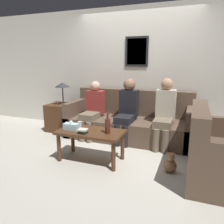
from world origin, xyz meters
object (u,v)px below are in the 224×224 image
couch_main (129,122)px  drinking_glass (79,124)px  person_left (93,108)px  person_middle (127,108)px  person_right (165,111)px  couch_side (222,156)px  teddy_bear (170,163)px  coffee_table (91,135)px  wine_bottle (108,125)px

couch_main → drinking_glass: size_ratio=26.38×
person_left → person_middle: bearing=2.2°
person_left → person_right: person_right is taller
couch_side → person_left: size_ratio=1.14×
person_middle → teddy_bear: size_ratio=4.24×
couch_main → person_left: (-0.70, -0.21, 0.29)m
coffee_table → person_right: 1.43m
couch_main → teddy_bear: 1.51m
coffee_table → wine_bottle: 0.35m
coffee_table → drinking_glass: (-0.25, 0.11, 0.12)m
person_left → person_right: bearing=0.5°
person_left → person_right: (1.41, 0.01, 0.05)m
wine_bottle → person_right: bearing=57.4°
coffee_table → person_left: (-0.45, 1.02, 0.20)m
couch_main → person_right: 0.81m
person_left → person_middle: person_middle is taller
wine_bottle → person_middle: 1.07m
couch_side → wine_bottle: (-1.54, -0.12, 0.28)m
wine_bottle → person_middle: size_ratio=0.27×
couch_main → person_middle: person_middle is taller
couch_main → person_right: bearing=-15.7°
couch_main → drinking_glass: bearing=-114.0°
wine_bottle → couch_side: bearing=4.5°
teddy_bear → person_right: bearing=103.4°
teddy_bear → wine_bottle: bearing=-174.9°
couch_side → person_left: bearing=68.1°
couch_main → drinking_glass: couch_main is taller
drinking_glass → person_middle: 1.08m
person_middle → wine_bottle: bearing=-88.4°
teddy_bear → drinking_glass: bearing=178.3°
couch_side → teddy_bear: size_ratio=4.54×
person_middle → couch_side: bearing=-31.0°
drinking_glass → person_left: size_ratio=0.08×
couch_main → teddy_bear: size_ratio=8.67×
couch_main → coffee_table: 1.26m
drinking_glass → person_middle: person_middle is taller
couch_side → teddy_bear: 0.67m
couch_main → drinking_glass: (-0.50, -1.13, 0.21)m
couch_main → coffee_table: couch_main is taller
wine_bottle → person_left: size_ratio=0.28×
person_middle → teddy_bear: (0.93, -0.98, -0.52)m
person_middle → person_right: size_ratio=0.98×
person_middle → coffee_table: bearing=-103.7°
person_left → teddy_bear: size_ratio=4.00×
teddy_bear → couch_main: bearing=128.8°
coffee_table → teddy_bear: 1.22m
couch_side → person_middle: bearing=59.0°
drinking_glass → person_right: (1.21, 0.93, 0.12)m
couch_main → couch_side: 1.94m
coffee_table → person_right: size_ratio=0.83×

